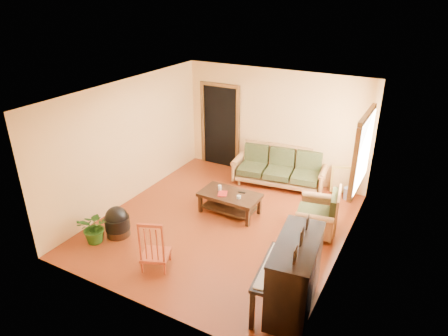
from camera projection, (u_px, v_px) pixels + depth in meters
The scene contains 16 objects.
floor at pixel (223, 223), 7.86m from camera, with size 5.00×5.00×0.00m, color #5E210C.
doorway at pixel (220, 127), 10.05m from camera, with size 1.08×0.16×2.05m, color black.
window at pixel (363, 151), 7.31m from camera, with size 0.12×1.36×1.46m, color white.
sofa at pixel (279, 168), 9.18m from camera, with size 2.08×0.87×0.89m, color #976337.
coffee_table at pixel (230, 203), 8.14m from camera, with size 1.22×0.66×0.44m, color black.
armchair at pixel (317, 211), 7.43m from camera, with size 0.86×0.90×0.90m, color #976337.
piano at pixel (295, 277), 5.54m from camera, with size 0.77×1.31×1.16m, color black.
footstool at pixel (118, 225), 7.41m from camera, with size 0.46×0.46×0.44m, color black.
red_chair at pixel (155, 243), 6.47m from camera, with size 0.44×0.48×0.94m, color #99351B.
leaning_frame at pixel (342, 179), 8.90m from camera, with size 0.49×0.11×0.65m, color #AC8C39.
ceramic_crock at pixel (348, 193), 8.71m from camera, with size 0.21×0.21×0.26m, color #314B93.
potted_plant at pixel (95, 227), 7.17m from camera, with size 0.56×0.48×0.62m, color #215017.
book at pixel (218, 194), 8.02m from camera, with size 0.18×0.25×0.02m, color maroon.
candle at pixel (220, 188), 8.15m from camera, with size 0.07×0.07×0.12m, color silver.
glass_jar at pixel (239, 197), 7.86m from camera, with size 0.08×0.08×0.06m, color silver.
remote at pixel (242, 192), 8.09m from camera, with size 0.15×0.04×0.01m, color black.
Camera 1 is at (3.23, -5.86, 4.27)m, focal length 32.00 mm.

